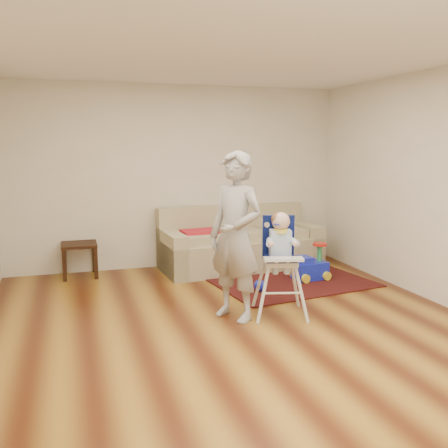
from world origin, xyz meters
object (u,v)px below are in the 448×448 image
object	(u,v)px
side_table	(80,260)
toy_ball	(260,285)
adult	(236,236)
sofa	(241,238)
ride_on_toy	(310,261)
high_chair	(280,266)

from	to	relation	value
side_table	toy_ball	bearing A→B (deg)	-34.72
toy_ball	adult	xyz separation A→B (m)	(-0.59, -0.78, 0.80)
adult	sofa	bearing A→B (deg)	127.00
side_table	ride_on_toy	size ratio (longest dim) A/B	0.97
sofa	side_table	xyz separation A→B (m)	(-2.31, 0.21, -0.22)
sofa	side_table	size ratio (longest dim) A/B	5.09
adult	side_table	bearing A→B (deg)	-177.85
side_table	toy_ball	size ratio (longest dim) A/B	3.20
sofa	high_chair	xyz separation A→B (m)	(-0.29, -2.09, 0.09)
side_table	ride_on_toy	distance (m)	3.20
toy_ball	adult	distance (m)	1.26
sofa	toy_ball	bearing A→B (deg)	-102.80
high_chair	sofa	bearing A→B (deg)	97.28
toy_ball	adult	size ratio (longest dim) A/B	0.08
ride_on_toy	high_chair	world-z (taller)	high_chair
sofa	side_table	bearing A→B (deg)	170.54
side_table	sofa	bearing A→B (deg)	-5.18
ride_on_toy	side_table	bearing A→B (deg)	152.17
side_table	adult	world-z (taller)	adult
ride_on_toy	high_chair	xyz separation A→B (m)	(-0.97, -1.16, 0.29)
sofa	ride_on_toy	xyz separation A→B (m)	(0.68, -0.92, -0.19)
ride_on_toy	high_chair	bearing A→B (deg)	-136.74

